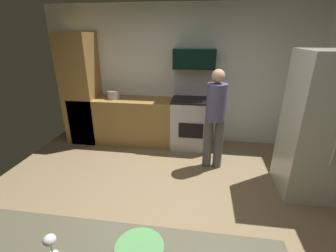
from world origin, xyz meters
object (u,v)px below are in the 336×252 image
at_px(mixing_bowl_small, 140,251).
at_px(stock_pot, 114,94).
at_px(microwave, 195,59).
at_px(oven_range, 192,121).
at_px(wine_glass_far, 50,241).
at_px(refrigerator, 325,127).
at_px(person_cook, 215,115).

bearing_deg(mixing_bowl_small, stock_pot, 112.78).
height_order(microwave, mixing_bowl_small, microwave).
relative_size(oven_range, mixing_bowl_small, 5.46).
bearing_deg(oven_range, wine_glass_far, -100.58).
xyz_separation_m(wine_glass_far, stock_pot, (-0.90, 3.37, -0.03)).
height_order(refrigerator, stock_pot, refrigerator).
height_order(refrigerator, person_cook, refrigerator).
relative_size(oven_range, refrigerator, 0.78).
bearing_deg(refrigerator, mixing_bowl_small, -131.71).
xyz_separation_m(microwave, wine_glass_far, (-0.63, -3.45, -0.66)).
relative_size(refrigerator, mixing_bowl_small, 6.98).
bearing_deg(microwave, refrigerator, -36.01).
relative_size(person_cook, stock_pot, 6.59).
distance_m(oven_range, wine_glass_far, 3.46).
relative_size(refrigerator, stock_pot, 7.85).
relative_size(oven_range, microwave, 2.01).
bearing_deg(wine_glass_far, microwave, 79.68).
height_order(oven_range, microwave, microwave).
xyz_separation_m(microwave, person_cook, (0.38, -0.83, -0.77)).
distance_m(refrigerator, mixing_bowl_small, 2.84).
bearing_deg(wine_glass_far, refrigerator, 42.53).
relative_size(microwave, wine_glass_far, 5.13).
height_order(person_cook, stock_pot, person_cook).
xyz_separation_m(person_cook, mixing_bowl_small, (-0.52, -2.56, 0.04)).
xyz_separation_m(refrigerator, mixing_bowl_small, (-1.89, -2.12, -0.01)).
bearing_deg(refrigerator, wine_glass_far, -137.47).
xyz_separation_m(person_cook, stock_pot, (-1.91, 0.75, 0.08)).
bearing_deg(mixing_bowl_small, microwave, 87.65).
height_order(microwave, refrigerator, refrigerator).
height_order(mixing_bowl_small, wine_glass_far, wine_glass_far).
bearing_deg(microwave, mixing_bowl_small, -92.35).
bearing_deg(person_cook, stock_pot, 158.65).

